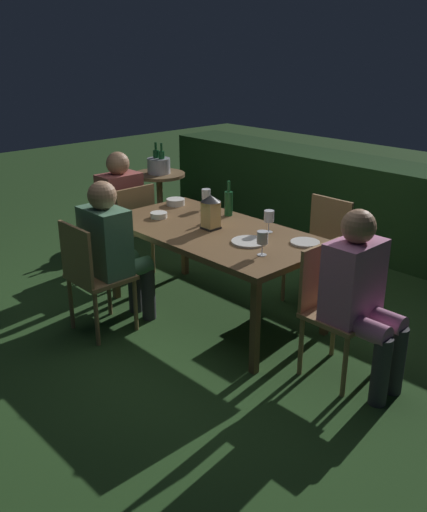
{
  "coord_description": "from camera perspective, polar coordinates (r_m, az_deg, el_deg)",
  "views": [
    {
      "loc": [
        2.98,
        -2.8,
        2.07
      ],
      "look_at": [
        0.0,
        0.0,
        0.51
      ],
      "focal_mm": 39.48,
      "sensor_mm": 36.0,
      "label": 1
    }
  ],
  "objects": [
    {
      "name": "ground_plane",
      "position": [
        4.58,
        0.0,
        -5.91
      ],
      "size": [
        16.0,
        16.0,
        0.0
      ],
      "primitive_type": "plane",
      "color": "#26471E"
    },
    {
      "name": "dining_table",
      "position": [
        4.32,
        0.0,
        2.02
      ],
      "size": [
        1.75,
        0.91,
        0.72
      ],
      "color": "brown",
      "rests_on": "ground"
    },
    {
      "name": "chair_side_right_b",
      "position": [
        4.74,
        10.81,
        1.04
      ],
      "size": [
        0.42,
        0.4,
        0.87
      ],
      "color": "#937047",
      "rests_on": "ground"
    },
    {
      "name": "chair_head_near",
      "position": [
        5.22,
        -8.5,
        3.02
      ],
      "size": [
        0.4,
        0.42,
        0.87
      ],
      "color": "#937047",
      "rests_on": "ground"
    },
    {
      "name": "person_in_rust",
      "position": [
        5.33,
        -9.8,
        5.03
      ],
      "size": [
        0.48,
        0.38,
        1.15
      ],
      "color": "#9E4C47",
      "rests_on": "ground"
    },
    {
      "name": "chair_side_left_a",
      "position": [
        4.21,
        -12.2,
        -1.68
      ],
      "size": [
        0.42,
        0.4,
        0.87
      ],
      "color": "#937047",
      "rests_on": "ground"
    },
    {
      "name": "person_in_green",
      "position": [
        4.25,
        -10.12,
        0.89
      ],
      "size": [
        0.38,
        0.47,
        1.15
      ],
      "color": "#4C7A5B",
      "rests_on": "ground"
    },
    {
      "name": "chair_head_far",
      "position": [
        3.71,
        12.01,
        -4.83
      ],
      "size": [
        0.4,
        0.42,
        0.87
      ],
      "color": "#937047",
      "rests_on": "ground"
    },
    {
      "name": "person_in_pink",
      "position": [
        3.56,
        14.75,
        -3.58
      ],
      "size": [
        0.48,
        0.38,
        1.15
      ],
      "color": "#C675A3",
      "rests_on": "ground"
    },
    {
      "name": "lantern_centerpiece",
      "position": [
        4.29,
        -0.26,
        4.67
      ],
      "size": [
        0.15,
        0.15,
        0.27
      ],
      "color": "black",
      "rests_on": "dining_table"
    },
    {
      "name": "green_bottle_on_table",
      "position": [
        4.64,
        1.54,
        5.43
      ],
      "size": [
        0.07,
        0.07,
        0.29
      ],
      "color": "#195128",
      "rests_on": "dining_table"
    },
    {
      "name": "wine_glass_a",
      "position": [
        4.23,
        5.64,
        3.93
      ],
      "size": [
        0.08,
        0.08,
        0.17
      ],
      "color": "silver",
      "rests_on": "dining_table"
    },
    {
      "name": "wine_glass_b",
      "position": [
        4.84,
        -0.75,
        6.2
      ],
      "size": [
        0.08,
        0.08,
        0.17
      ],
      "color": "silver",
      "rests_on": "dining_table"
    },
    {
      "name": "wine_glass_c",
      "position": [
        3.76,
        4.98,
        1.76
      ],
      "size": [
        0.08,
        0.08,
        0.17
      ],
      "color": "silver",
      "rests_on": "dining_table"
    },
    {
      "name": "plate_a",
      "position": [
        4.06,
        9.27,
        1.36
      ],
      "size": [
        0.21,
        0.21,
        0.01
      ],
      "primitive_type": "cylinder",
      "color": "silver",
      "rests_on": "dining_table"
    },
    {
      "name": "plate_b",
      "position": [
        4.03,
        3.64,
        1.46
      ],
      "size": [
        0.26,
        0.26,
        0.01
      ],
      "primitive_type": "cylinder",
      "color": "silver",
      "rests_on": "dining_table"
    },
    {
      "name": "bowl_olives",
      "position": [
        4.62,
        -5.57,
        4.17
      ],
      "size": [
        0.14,
        0.14,
        0.04
      ],
      "color": "silver",
      "rests_on": "dining_table"
    },
    {
      "name": "bowl_bread",
      "position": [
        4.97,
        -3.87,
        5.51
      ],
      "size": [
        0.16,
        0.16,
        0.06
      ],
      "color": "silver",
      "rests_on": "dining_table"
    },
    {
      "name": "side_table",
      "position": [
        6.52,
        -5.47,
        6.46
      ],
      "size": [
        0.59,
        0.59,
        0.67
      ],
      "color": "brown",
      "rests_on": "ground"
    },
    {
      "name": "ice_bucket",
      "position": [
        6.45,
        -5.57,
        9.23
      ],
      "size": [
        0.26,
        0.26,
        0.34
      ],
      "color": "#B2B7BF",
      "rests_on": "side_table"
    },
    {
      "name": "hedge_backdrop",
      "position": [
        6.06,
        15.63,
        4.81
      ],
      "size": [
        5.39,
        0.64,
        0.93
      ],
      "primitive_type": "cube",
      "color": "#193816",
      "rests_on": "ground"
    }
  ]
}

